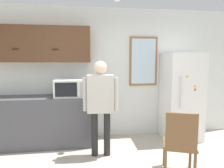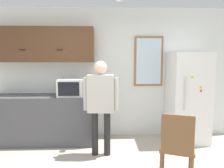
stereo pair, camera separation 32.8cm
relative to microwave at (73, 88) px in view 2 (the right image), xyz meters
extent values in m
cube|color=silver|center=(0.60, 0.41, 0.25)|extent=(6.00, 0.06, 2.70)
cube|color=#4C4C51|center=(-0.60, 0.07, -0.63)|extent=(1.99, 0.62, 0.94)
cube|color=#51331E|center=(-0.60, 0.22, 0.82)|extent=(1.99, 0.31, 0.68)
cube|color=black|center=(-0.95, 0.05, 0.72)|extent=(0.12, 0.01, 0.01)
cube|color=black|center=(-0.25, 0.05, 0.72)|extent=(0.12, 0.01, 0.01)
cube|color=white|center=(0.00, 0.00, 0.00)|extent=(0.55, 0.41, 0.33)
cube|color=black|center=(-0.05, -0.21, 0.00)|extent=(0.38, 0.01, 0.26)
cube|color=#B2B2B2|center=(0.23, -0.21, 0.00)|extent=(0.08, 0.01, 0.26)
cylinder|color=black|center=(0.44, -0.51, -0.73)|extent=(0.11, 0.11, 0.76)
cylinder|color=black|center=(0.65, -0.53, -0.73)|extent=(0.11, 0.11, 0.76)
cube|color=beige|center=(0.54, -0.52, -0.03)|extent=(0.45, 0.25, 0.63)
sphere|color=beige|center=(0.54, -0.52, 0.40)|extent=(0.21, 0.21, 0.21)
cylinder|color=beige|center=(0.28, -0.50, -0.04)|extent=(0.07, 0.07, 0.56)
cylinder|color=beige|center=(0.80, -0.54, -0.04)|extent=(0.07, 0.07, 0.56)
cube|color=white|center=(2.26, 0.04, -0.22)|extent=(0.72, 0.65, 1.77)
cylinder|color=silver|center=(2.06, -0.31, -0.08)|extent=(0.02, 0.02, 0.62)
cube|color=yellow|center=(2.35, -0.29, 0.03)|extent=(0.04, 0.01, 0.04)
cube|color=red|center=(2.36, -0.29, -0.03)|extent=(0.04, 0.01, 0.04)
cube|color=yellow|center=(2.19, -0.29, 0.22)|extent=(0.04, 0.01, 0.04)
cube|color=brown|center=(1.59, -1.23, -0.67)|extent=(0.57, 0.57, 0.04)
cylinder|color=brown|center=(1.84, -1.12, -0.90)|extent=(0.04, 0.04, 0.41)
cylinder|color=brown|center=(1.48, -0.99, -0.90)|extent=(0.04, 0.04, 0.41)
cylinder|color=brown|center=(1.35, -1.34, -0.90)|extent=(0.04, 0.04, 0.41)
cube|color=brown|center=(1.52, -1.42, -0.41)|extent=(0.39, 0.18, 0.49)
cube|color=olive|center=(1.53, 0.37, 0.50)|extent=(0.60, 0.04, 1.03)
cube|color=silver|center=(1.53, 0.34, 0.50)|extent=(0.52, 0.01, 0.95)
cylinder|color=white|center=(0.87, -0.15, 1.58)|extent=(0.11, 0.11, 0.01)
camera|label=1|loc=(0.28, -3.79, 0.50)|focal=32.00mm
camera|label=2|loc=(0.61, -3.82, 0.50)|focal=32.00mm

